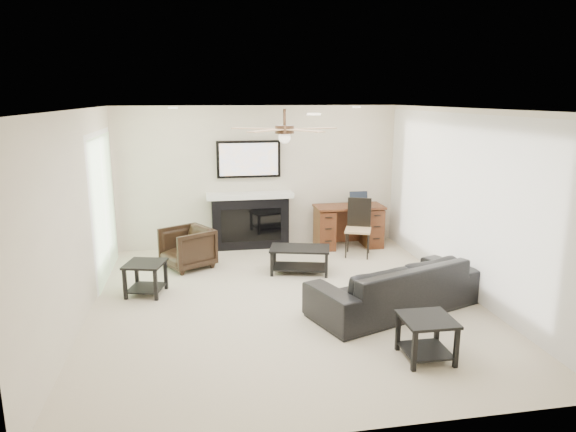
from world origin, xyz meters
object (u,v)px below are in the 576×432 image
object	(u,v)px
sofa	(395,285)
desk	(348,226)
fireplace_unit	(250,195)
armchair	(187,248)
coffee_table	(300,260)

from	to	relation	value
sofa	desk	size ratio (longest dim) A/B	1.82
fireplace_unit	desk	size ratio (longest dim) A/B	1.57
armchair	desk	size ratio (longest dim) A/B	0.58
coffee_table	fireplace_unit	xyz separation A→B (m)	(-0.60, 1.46, 0.75)
desk	armchair	bearing A→B (deg)	-166.82
sofa	fireplace_unit	world-z (taller)	fireplace_unit
fireplace_unit	desk	world-z (taller)	fireplace_unit
armchair	fireplace_unit	xyz separation A→B (m)	(1.10, 0.91, 0.63)
armchair	coffee_table	size ratio (longest dim) A/B	0.79
fireplace_unit	desk	bearing A→B (deg)	-8.05
coffee_table	sofa	bearing A→B (deg)	-45.87
coffee_table	fireplace_unit	size ratio (longest dim) A/B	0.47
armchair	fireplace_unit	world-z (taller)	fireplace_unit
sofa	coffee_table	distance (m)	1.84
coffee_table	fireplace_unit	bearing A→B (deg)	127.12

